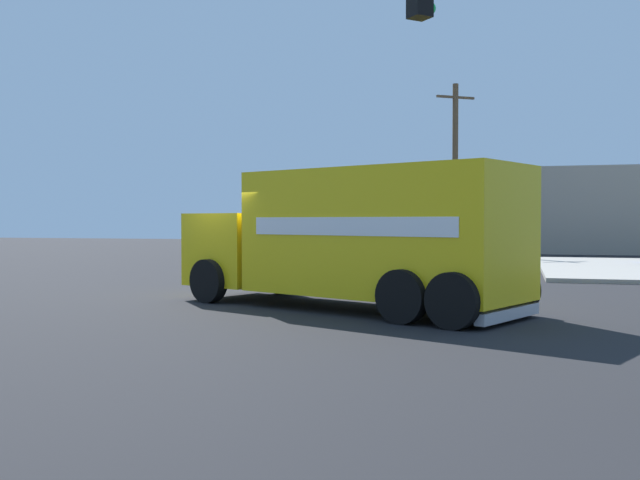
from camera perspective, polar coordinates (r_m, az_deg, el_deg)
ground_plane at (r=16.88m, az=-5.89°, el=-4.84°), size 100.00×100.00×0.00m
delivery_truck at (r=15.15m, az=2.82°, el=0.20°), size 8.17×5.53×2.94m
traffic_light_primary at (r=9.12m, az=19.17°, el=16.32°), size 3.38×3.51×6.40m
utility_pole at (r=38.25m, az=10.76°, el=5.72°), size 1.88×1.35×9.04m
building_backdrop at (r=44.37m, az=13.27°, el=2.26°), size 23.52×6.00×4.89m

